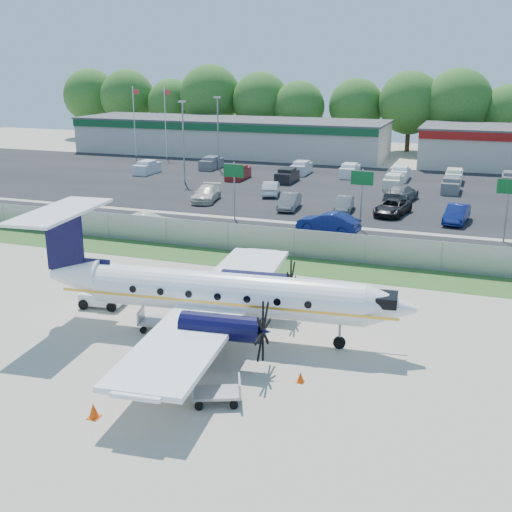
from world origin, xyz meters
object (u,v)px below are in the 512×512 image
(baggage_cart_near, at_px, (159,321))
(baggage_cart_far, at_px, (216,392))
(pushback_tug, at_px, (104,296))
(aircraft, at_px, (218,292))

(baggage_cart_near, distance_m, baggage_cart_far, 8.09)
(pushback_tug, xyz_separation_m, baggage_cart_near, (4.46, -1.96, -0.11))
(baggage_cart_far, bearing_deg, aircraft, 111.73)
(pushback_tug, distance_m, baggage_cart_near, 4.88)
(aircraft, xyz_separation_m, baggage_cart_far, (2.44, -6.12, -1.83))
(baggage_cart_near, relative_size, baggage_cart_far, 1.00)
(aircraft, distance_m, pushback_tug, 8.00)
(baggage_cart_near, bearing_deg, baggage_cart_far, -46.08)
(aircraft, height_order, baggage_cart_near, aircraft)
(pushback_tug, bearing_deg, baggage_cart_far, -37.71)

